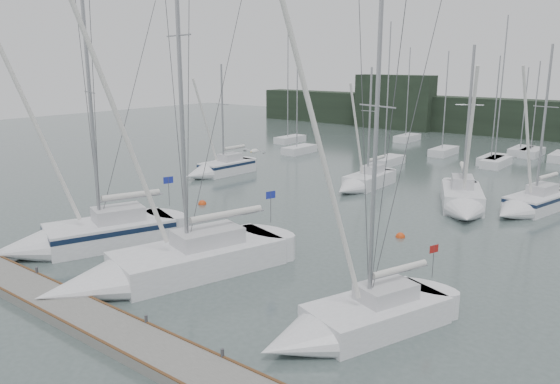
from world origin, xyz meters
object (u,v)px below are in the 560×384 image
at_px(sailboat_near_left, 76,238).
at_px(sailboat_mid_b, 361,183).
at_px(sailboat_mid_a, 216,169).
at_px(sailboat_mid_c, 463,203).
at_px(sailboat_near_right, 342,325).
at_px(buoy_c, 202,204).
at_px(buoy_b, 400,237).
at_px(sailboat_mid_d, 528,205).
at_px(sailboat_near_center, 149,270).

distance_m(sailboat_near_left, sailboat_mid_b, 22.83).
xyz_separation_m(sailboat_mid_a, sailboat_mid_c, (21.80, 1.74, 0.05)).
distance_m(sailboat_near_right, sailboat_mid_b, 24.57).
distance_m(sailboat_mid_b, buoy_c, 13.03).
bearing_deg(sailboat_near_left, buoy_c, 119.27).
bearing_deg(sailboat_mid_b, buoy_b, -50.11).
distance_m(sailboat_mid_b, sailboat_mid_c, 9.02).
bearing_deg(buoy_c, sailboat_near_left, -81.41).
relative_size(sailboat_near_left, sailboat_mid_a, 1.36).
relative_size(sailboat_near_left, sailboat_mid_d, 1.20).
bearing_deg(sailboat_mid_a, sailboat_near_left, -63.16).
bearing_deg(sailboat_mid_a, sailboat_near_center, -48.78).
xyz_separation_m(buoy_b, buoy_c, (-14.61, -1.89, 0.00)).
height_order(sailboat_mid_c, buoy_b, sailboat_mid_c).
relative_size(sailboat_near_left, buoy_c, 23.71).
distance_m(sailboat_near_center, buoy_b, 14.77).
xyz_separation_m(sailboat_near_left, sailboat_mid_b, (4.94, 22.29, -0.15)).
relative_size(sailboat_near_center, sailboat_mid_b, 1.84).
distance_m(sailboat_mid_d, buoy_c, 22.50).
xyz_separation_m(sailboat_mid_a, sailboat_mid_b, (12.93, 3.37, -0.06)).
distance_m(sailboat_near_left, sailboat_mid_c, 24.85).
xyz_separation_m(sailboat_near_right, sailboat_mid_b, (-11.63, 21.65, -0.01)).
relative_size(sailboat_near_left, buoy_b, 25.66).
height_order(sailboat_mid_a, sailboat_mid_b, sailboat_mid_a).
bearing_deg(buoy_b, sailboat_near_left, -134.96).
distance_m(sailboat_near_left, buoy_c, 11.22).
bearing_deg(sailboat_mid_c, sailboat_mid_a, 161.02).
bearing_deg(sailboat_mid_c, sailboat_near_right, -105.71).
bearing_deg(sailboat_near_right, sailboat_near_center, -153.20).
bearing_deg(sailboat_mid_d, buoy_c, -134.74).
bearing_deg(sailboat_mid_a, sailboat_mid_b, 18.54).
distance_m(sailboat_near_left, sailboat_mid_d, 28.86).
relative_size(sailboat_near_center, buoy_c, 31.39).
distance_m(sailboat_mid_c, sailboat_mid_d, 4.29).
bearing_deg(buoy_b, sailboat_mid_d, 66.24).
xyz_separation_m(sailboat_near_left, sailboat_mid_a, (-7.99, 18.92, -0.08)).
height_order(sailboat_near_right, buoy_c, sailboat_near_right).
bearing_deg(sailboat_mid_c, sailboat_near_center, -132.07).
xyz_separation_m(sailboat_near_left, buoy_b, (12.94, 12.96, -0.65)).
bearing_deg(sailboat_near_center, sailboat_mid_a, 143.91).
bearing_deg(buoy_c, sailboat_mid_a, 128.84).
height_order(sailboat_near_left, sailboat_mid_a, sailboat_near_left).
height_order(sailboat_mid_c, buoy_c, sailboat_mid_c).
height_order(sailboat_near_left, buoy_b, sailboat_near_left).
distance_m(sailboat_near_right, buoy_b, 12.86).
bearing_deg(buoy_c, buoy_b, 7.37).
relative_size(sailboat_near_left, sailboat_mid_c, 1.20).
relative_size(sailboat_mid_d, buoy_c, 19.71).
height_order(sailboat_mid_a, sailboat_mid_d, sailboat_mid_d).
distance_m(sailboat_near_right, sailboat_mid_c, 20.21).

